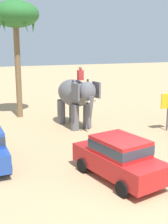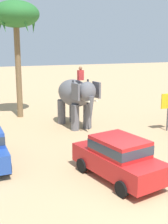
{
  "view_description": "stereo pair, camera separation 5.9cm",
  "coord_description": "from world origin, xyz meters",
  "px_view_note": "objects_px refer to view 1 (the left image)",
  "views": [
    {
      "loc": [
        -5.66,
        -9.07,
        5.35
      ],
      "look_at": [
        0.05,
        6.31,
        1.6
      ],
      "focal_mm": 49.8,
      "sensor_mm": 36.0,
      "label": 1
    },
    {
      "loc": [
        -5.61,
        -9.09,
        5.35
      ],
      "look_at": [
        0.05,
        6.31,
        1.6
      ],
      "focal_mm": 49.8,
      "sensor_mm": 36.0,
      "label": 2
    }
  ],
  "objects_px": {
    "elephant_with_mahout": "(76,96)",
    "palm_tree_near_hut": "(16,18)",
    "car_sedan_foreground": "(119,157)",
    "signboard_yellow": "(168,104)"
  },
  "relations": [
    {
      "from": "car_sedan_foreground",
      "to": "palm_tree_near_hut",
      "type": "height_order",
      "value": "palm_tree_near_hut"
    },
    {
      "from": "signboard_yellow",
      "to": "palm_tree_near_hut",
      "type": "bearing_deg",
      "value": 139.69
    },
    {
      "from": "signboard_yellow",
      "to": "car_sedan_foreground",
      "type": "bearing_deg",
      "value": -138.85
    },
    {
      "from": "car_sedan_foreground",
      "to": "signboard_yellow",
      "type": "relative_size",
      "value": 1.83
    },
    {
      "from": "car_sedan_foreground",
      "to": "elephant_with_mahout",
      "type": "height_order",
      "value": "elephant_with_mahout"
    },
    {
      "from": "elephant_with_mahout",
      "to": "signboard_yellow",
      "type": "bearing_deg",
      "value": -29.41
    },
    {
      "from": "car_sedan_foreground",
      "to": "palm_tree_near_hut",
      "type": "bearing_deg",
      "value": 99.7
    },
    {
      "from": "car_sedan_foreground",
      "to": "palm_tree_near_hut",
      "type": "xyz_separation_m",
      "value": [
        -2.02,
        11.8,
        5.98
      ]
    },
    {
      "from": "car_sedan_foreground",
      "to": "signboard_yellow",
      "type": "xyz_separation_m",
      "value": [
        5.86,
        5.12,
        0.76
      ]
    },
    {
      "from": "elephant_with_mahout",
      "to": "palm_tree_near_hut",
      "type": "bearing_deg",
      "value": 126.98
    }
  ]
}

